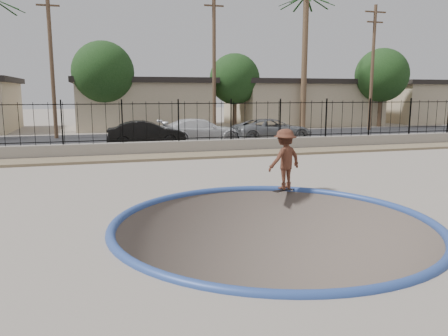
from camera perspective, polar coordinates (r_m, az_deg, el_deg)
name	(u,v)px	position (r m, az deg, el deg)	size (l,w,h in m)	color
ground	(173,171)	(22.04, -6.63, -0.41)	(120.00, 120.00, 2.20)	gray
bowl_pit	(274,224)	(9.54, 6.51, -7.24)	(6.84, 6.84, 1.80)	brown
coping_ring	(274,224)	(9.54, 6.51, -7.24)	(7.04, 7.04, 0.20)	#2C4890
rock_strip	(184,156)	(19.14, -5.30, 1.57)	(42.00, 1.60, 0.11)	#877558
retaining_wall	(179,147)	(20.18, -5.90, 2.68)	(42.00, 0.45, 0.60)	gray
fence	(179,121)	(20.06, -5.96, 6.09)	(40.00, 0.04, 1.80)	black
street	(159,139)	(26.79, -8.47, 3.78)	(90.00, 8.00, 0.04)	black
house_center	(142,103)	(36.09, -10.62, 8.36)	(10.60, 8.60, 3.90)	tan
house_east	(301,102)	(39.97, 10.01, 8.50)	(12.60, 8.60, 3.90)	tan
house_east_far	(431,101)	(47.80, 25.41, 7.90)	(11.60, 8.60, 3.90)	tan
palm_right	(305,32)	(35.34, 10.57, 17.04)	(2.30, 2.30, 10.30)	brown
utility_pole_left	(51,60)	(28.57, -21.61, 12.99)	(1.70, 0.24, 9.00)	#473323
utility_pole_mid	(214,59)	(29.47, -1.30, 14.03)	(1.70, 0.24, 9.50)	#473323
utility_pole_right	(372,66)	(34.54, 18.82, 12.48)	(1.70, 0.24, 9.00)	#473323
street_tree_left	(103,72)	(32.44, -15.51, 11.94)	(4.32, 4.32, 6.36)	#473323
street_tree_mid	(235,79)	(35.05, 1.40, 11.53)	(3.96, 3.96, 5.83)	#473323
street_tree_right	(382,75)	(38.69, 19.92, 11.32)	(4.32, 4.32, 6.36)	#473323
skater	(285,162)	(12.39, 7.93, 0.72)	(1.10, 0.63, 1.70)	brown
skateboard	(284,190)	(12.54, 7.84, -2.87)	(0.75, 0.44, 0.06)	black
car_b	(147,134)	(23.03, -10.08, 4.44)	(1.39, 3.98, 1.31)	black
car_c	(201,131)	(24.33, -3.07, 4.89)	(1.87, 4.59, 1.33)	silver
car_d	(272,130)	(25.27, 6.32, 4.97)	(2.14, 4.63, 1.29)	gray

